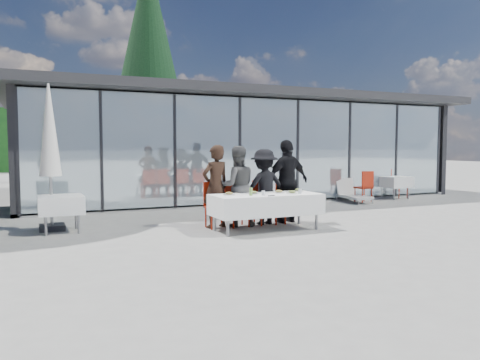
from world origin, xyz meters
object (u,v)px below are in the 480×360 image
object	(u,v)px
spare_table_right	(395,182)
lounger	(351,194)
plate_d	(298,190)
plate_extra	(292,192)
diner_a	(216,187)
diner_chair_c	(263,200)
plate_c	(279,192)
dining_table	(266,204)
diner_chair_d	(286,199)
diner_c	(264,187)
market_umbrella	(50,138)
spare_chair_b	(365,185)
juice_bottle	(251,192)
spare_table_left	(61,205)
conifer_tree	(149,53)
spare_chair_a	(397,182)
diner_b	(237,186)
plate_b	(253,193)
folded_eyeglasses	(271,196)
plate_a	(229,194)
diner_chair_b	(236,201)
diner_d	(287,181)
diner_chair_a	(215,202)

from	to	relation	value
spare_table_right	lounger	xyz separation A→B (m)	(-1.90, -0.15, -0.30)
plate_d	plate_extra	bearing A→B (deg)	-135.70
diner_a	diner_chair_c	size ratio (longest dim) A/B	1.81
plate_c	dining_table	bearing A→B (deg)	-165.35
dining_table	diner_chair_d	size ratio (longest dim) A/B	2.32
diner_c	market_umbrella	world-z (taller)	market_umbrella
diner_chair_c	spare_chair_b	world-z (taller)	same
diner_chair_d	juice_bottle	bearing A→B (deg)	-145.93
plate_c	spare_table_right	size ratio (longest dim) A/B	0.28
spare_table_left	spare_table_right	world-z (taller)	same
plate_extra	market_umbrella	world-z (taller)	market_umbrella
conifer_tree	spare_chair_a	bearing A→B (deg)	-54.82
diner_b	plate_b	distance (m)	0.63
diner_chair_c	plate_c	size ratio (longest dim) A/B	4.00
plate_d	lounger	size ratio (longest dim) A/B	0.18
folded_eyeglasses	market_umbrella	size ratio (longest dim) A/B	0.05
plate_a	spare_chair_a	bearing A→B (deg)	25.42
spare_table_left	spare_chair_b	world-z (taller)	spare_chair_b
diner_chair_b	market_umbrella	distance (m)	4.07
plate_c	folded_eyeglasses	xyz separation A→B (m)	(-0.42, -0.46, -0.02)
conifer_tree	diner_b	bearing A→B (deg)	-94.46
diner_chair_b	plate_b	size ratio (longest dim) A/B	4.00
plate_extra	diner_chair_c	bearing A→B (deg)	104.50
diner_chair_b	diner_c	size ratio (longest dim) A/B	0.58
folded_eyeglasses	market_umbrella	world-z (taller)	market_umbrella
diner_chair_c	plate_d	world-z (taller)	diner_chair_c
diner_d	plate_b	size ratio (longest dim) A/B	7.73
diner_c	juice_bottle	bearing A→B (deg)	47.02
diner_chair_b	market_umbrella	size ratio (longest dim) A/B	0.33
diner_b	plate_extra	size ratio (longest dim) A/B	7.12
diner_chair_a	plate_extra	world-z (taller)	diner_chair_a
diner_chair_a	plate_c	bearing A→B (deg)	-29.12
diner_chair_c	juice_bottle	xyz separation A→B (m)	(-0.73, -0.90, 0.29)
plate_b	lounger	bearing A→B (deg)	33.55
diner_a	lounger	distance (m)	6.27
diner_chair_a	plate_d	xyz separation A→B (m)	(1.74, -0.53, 0.24)
spare_table_left	spare_table_right	size ratio (longest dim) A/B	1.00
diner_chair_a	spare_chair_b	size ratio (longest dim) A/B	1.00
folded_eyeglasses	spare_chair_a	xyz separation A→B (m)	(7.07, 4.19, -0.22)
diner_chair_c	plate_a	xyz separation A→B (m)	(-1.09, -0.63, 0.24)
folded_eyeglasses	spare_table_right	world-z (taller)	folded_eyeglasses
spare_chair_b	lounger	distance (m)	0.51
dining_table	spare_table_left	bearing A→B (deg)	159.02
diner_a	diner_c	distance (m)	1.15
dining_table	conifer_tree	size ratio (longest dim) A/B	0.22
diner_chair_c	plate_b	size ratio (longest dim) A/B	4.00
plate_c	conifer_tree	world-z (taller)	conifer_tree
diner_chair_a	plate_d	world-z (taller)	diner_chair_a
diner_chair_a	diner_chair_b	bearing A→B (deg)	0.00
plate_d	spare_table_right	world-z (taller)	plate_d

